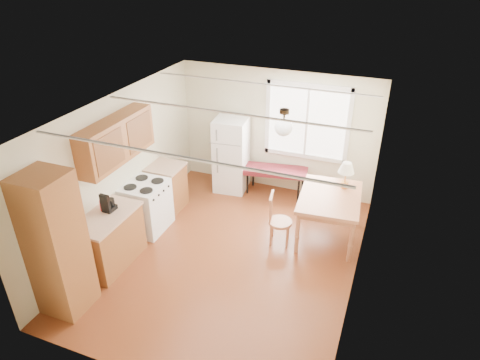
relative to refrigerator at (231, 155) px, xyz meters
The scene contains 11 objects.
room_shell 2.31m from the refrigerator, 68.49° to the right, with size 4.60×5.60×2.62m.
kitchen_run 2.88m from the refrigerator, 107.99° to the right, with size 0.65×3.40×2.20m.
window_unit 1.67m from the refrigerator, 14.70° to the left, with size 1.64×0.05×1.51m.
pendant_light 2.71m from the refrigerator, 48.05° to the right, with size 0.26×0.26×0.40m.
refrigerator is the anchor object (origin of this frame).
bench 0.96m from the refrigerator, ahead, with size 1.34×0.68×0.59m.
dining_table 2.42m from the refrigerator, 24.22° to the right, with size 1.10×1.41×0.83m.
chair 2.05m from the refrigerator, 46.35° to the right, with size 0.43×0.42×0.91m.
table_lamp 2.49m from the refrigerator, 14.87° to the right, with size 0.28×0.28×0.48m.
coffee_maker 2.96m from the refrigerator, 107.59° to the right, with size 0.17×0.22×0.32m.
kettle 2.99m from the refrigerator, 109.17° to the right, with size 0.12×0.12×0.23m.
Camera 1 is at (2.20, -5.19, 4.50)m, focal length 32.00 mm.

